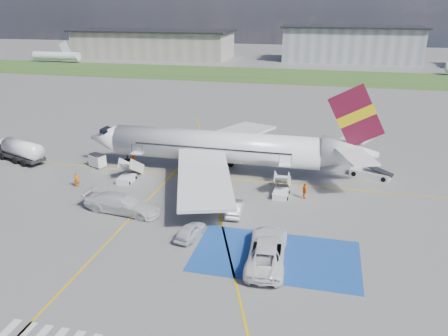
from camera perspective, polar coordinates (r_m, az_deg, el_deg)
The scene contains 21 objects.
ground at distance 43.40m, azimuth -5.86°, elevation -7.00°, with size 400.00×400.00×0.00m, color #60605E.
grass_strip at distance 133.33m, azimuth 7.78°, elevation 11.84°, with size 400.00×30.00×0.01m, color #2D4C1E.
taxiway_line_main at distance 53.80m, azimuth -1.72°, elevation -1.24°, with size 120.00×0.20×0.01m, color gold.
taxiway_line_cross at distance 37.64m, azimuth -18.39°, elevation -12.76°, with size 0.20×60.00×0.01m, color gold.
taxiway_line_diag at distance 53.80m, azimuth -1.72°, elevation -1.24°, with size 0.20×60.00×0.01m, color gold.
staging_box at distance 38.04m, azimuth 6.78°, elevation -11.34°, with size 14.00×8.00×0.01m, color #184293.
terminal_west at distance 180.21m, azimuth -9.19°, elevation 15.64°, with size 60.00×22.00×10.00m, color gray.
terminal_centre at distance 171.87m, azimuth 16.24°, elevation 15.21°, with size 48.00×18.00×12.00m, color gray.
airliner at distance 54.12m, azimuth 0.34°, elevation 2.72°, with size 36.81×32.95×11.92m.
airstairs_fwd at distance 53.89m, azimuth -12.45°, elevation -1.00°, with size 1.90×5.20×3.60m.
airstairs_aft at distance 49.07m, azimuth 7.48°, elevation -2.87°, with size 1.90×5.20×3.60m.
fuel_tanker at distance 65.30m, azimuth -25.26°, elevation 1.91°, with size 9.08×5.21×3.02m.
gpu_cart at distance 59.36m, azimuth -16.22°, elevation 0.86°, with size 2.45×2.05×1.75m.
belt_loader at distance 56.72m, azimuth 18.57°, elevation -0.77°, with size 5.30×3.13×1.53m.
car_silver_a at distance 40.29m, azimuth -4.44°, elevation -8.18°, with size 1.60×3.98×1.36m, color silver.
car_silver_b at distance 44.41m, azimuth 1.43°, elevation -5.22°, with size 1.46×4.19×1.38m, color #B1B4B9.
van_white_a at distance 36.88m, azimuth 5.67°, elevation -10.15°, with size 3.06×6.64×2.49m, color white.
van_white_b at distance 45.80m, azimuth -13.20°, elevation -4.21°, with size 2.56×6.29×2.46m, color silver.
crew_fwd at distance 53.52m, azimuth -18.68°, elevation -1.50°, with size 0.64×0.42×1.75m, color #DF610B.
crew_nose at distance 59.27m, azimuth -11.89°, elevation 1.39°, with size 0.92×0.72×1.89m, color #FB620D.
crew_aft at distance 48.52m, azimuth 10.48°, elevation -2.95°, with size 1.07×0.45×1.83m, color #E35D0B.
Camera 1 is at (13.15, -36.15, 20.09)m, focal length 35.00 mm.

